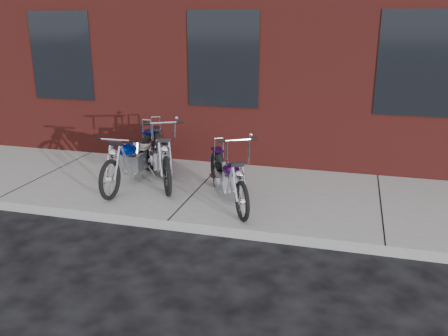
% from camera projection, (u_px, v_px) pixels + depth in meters
% --- Properties ---
extents(ground, '(120.00, 120.00, 0.00)m').
position_uv_depth(ground, '(168.00, 230.00, 6.89)').
color(ground, black).
rests_on(ground, ground).
extents(sidewalk, '(22.00, 3.00, 0.15)m').
position_uv_depth(sidewalk, '(200.00, 191.00, 8.24)').
color(sidewalk, gray).
rests_on(sidewalk, ground).
extents(chopper_purple, '(1.12, 1.84, 1.16)m').
position_uv_depth(chopper_purple, '(228.00, 179.00, 7.46)').
color(chopper_purple, black).
rests_on(chopper_purple, sidewalk).
extents(chopper_blue, '(0.56, 2.31, 1.00)m').
position_uv_depth(chopper_blue, '(133.00, 160.00, 8.34)').
color(chopper_blue, black).
rests_on(chopper_blue, sidewalk).
extents(chopper_third, '(1.23, 2.10, 1.19)m').
position_uv_depth(chopper_third, '(161.00, 157.00, 8.51)').
color(chopper_third, black).
rests_on(chopper_third, sidewalk).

